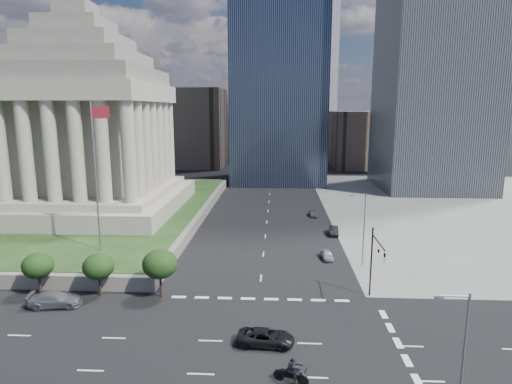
# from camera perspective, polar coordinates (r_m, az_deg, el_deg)

# --- Properties ---
(ground) EXTENTS (500.00, 500.00, 0.00)m
(ground) POSITION_cam_1_polar(r_m,az_deg,el_deg) (132.07, 2.07, 1.92)
(ground) COLOR black
(ground) RESTS_ON ground
(sidewalk_ne) EXTENTS (68.00, 90.00, 0.03)m
(sidewalk_ne) POSITION_cam_1_polar(r_m,az_deg,el_deg) (102.67, 28.29, -2.02)
(sidewalk_ne) COLOR slate
(sidewalk_ne) RESTS_ON ground
(plaza_terrace) EXTENTS (66.00, 70.00, 1.80)m
(plaza_terrace) POSITION_cam_1_polar(r_m,az_deg,el_deg) (95.24, -26.70, -2.26)
(plaza_terrace) COLOR slate
(plaza_terrace) RESTS_ON ground
(plaza_lawn) EXTENTS (64.00, 68.00, 0.10)m
(plaza_lawn) POSITION_cam_1_polar(r_m,az_deg,el_deg) (95.05, -26.75, -1.70)
(plaza_lawn) COLOR #1B3716
(plaza_lawn) RESTS_ON plaza_terrace
(war_memorial) EXTENTS (34.00, 34.00, 39.00)m
(war_memorial) POSITION_cam_1_polar(r_m,az_deg,el_deg) (86.29, -22.08, 10.61)
(war_memorial) COLOR #9E9384
(war_memorial) RESTS_ON plaza_lawn
(flagpole) EXTENTS (2.52, 0.24, 20.00)m
(flagpole) POSITION_cam_1_polar(r_m,az_deg,el_deg) (59.90, -20.53, 2.94)
(flagpole) COLOR slate
(flagpole) RESTS_ON plaza_lawn
(midrise_glass) EXTENTS (26.00, 26.00, 60.00)m
(midrise_glass) POSITION_cam_1_polar(r_m,az_deg,el_deg) (125.75, 3.07, 15.17)
(midrise_glass) COLOR black
(midrise_glass) RESTS_ON ground
(building_filler_ne) EXTENTS (20.00, 30.00, 20.00)m
(building_filler_ne) POSITION_cam_1_polar(r_m,az_deg,el_deg) (163.55, 13.64, 6.90)
(building_filler_ne) COLOR brown
(building_filler_ne) RESTS_ON ground
(building_filler_nw) EXTENTS (24.00, 30.00, 28.00)m
(building_filler_nw) POSITION_cam_1_polar(r_m,az_deg,el_deg) (163.72, -8.39, 8.49)
(building_filler_nw) COLOR brown
(building_filler_nw) RESTS_ON ground
(traffic_signal_ne) EXTENTS (0.30, 5.74, 8.00)m
(traffic_signal_ne) POSITION_cam_1_polar(r_m,az_deg,el_deg) (47.93, 15.63, -8.34)
(traffic_signal_ne) COLOR black
(traffic_signal_ne) RESTS_ON ground
(street_lamp_south) EXTENTS (2.13, 0.22, 10.00)m
(street_lamp_south) POSITION_cam_1_polar(r_m,az_deg,el_deg) (30.86, 25.62, -19.49)
(street_lamp_south) COLOR slate
(street_lamp_south) RESTS_ON ground
(street_lamp_north) EXTENTS (2.13, 0.22, 10.00)m
(street_lamp_north) POSITION_cam_1_polar(r_m,az_deg,el_deg) (58.54, 14.07, -4.31)
(street_lamp_north) COLOR slate
(street_lamp_north) RESTS_ON ground
(pickup_truck) EXTENTS (2.67, 5.26, 1.42)m
(pickup_truck) POSITION_cam_1_polar(r_m,az_deg,el_deg) (40.38, 1.33, -18.81)
(pickup_truck) COLOR black
(pickup_truck) RESTS_ON ground
(suv_grey) EXTENTS (5.72, 3.00, 1.58)m
(suv_grey) POSITION_cam_1_polar(r_m,az_deg,el_deg) (51.70, -25.20, -12.85)
(suv_grey) COLOR #5A5C61
(suv_grey) RESTS_ON ground
(parked_sedan_near) EXTENTS (3.81, 1.91, 1.24)m
(parked_sedan_near) POSITION_cam_1_polar(r_m,az_deg,el_deg) (61.66, 9.42, -8.25)
(parked_sedan_near) COLOR #A0A3A9
(parked_sedan_near) RESTS_ON ground
(parked_sedan_mid) EXTENTS (1.80, 4.28, 1.38)m
(parked_sedan_mid) POSITION_cam_1_polar(r_m,az_deg,el_deg) (73.39, 10.34, -5.09)
(parked_sedan_mid) COLOR black
(parked_sedan_mid) RESTS_ON ground
(parked_sedan_far) EXTENTS (3.64, 1.54, 1.23)m
(parked_sedan_far) POSITION_cam_1_polar(r_m,az_deg,el_deg) (84.99, 7.62, -2.84)
(parked_sedan_far) COLOR #4F5156
(parked_sedan_far) RESTS_ON ground
(motorcycle_lead) EXTENTS (2.97, 1.69, 2.14)m
(motorcycle_lead) POSITION_cam_1_polar(r_m,az_deg,el_deg) (35.64, 4.70, -22.62)
(motorcycle_lead) COLOR black
(motorcycle_lead) RESTS_ON ground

